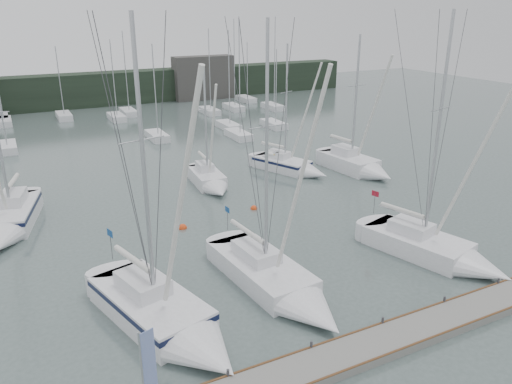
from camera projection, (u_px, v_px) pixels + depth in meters
ground at (301, 299)px, 26.29m from camera, size 160.00×160.00×0.00m
dock at (361, 350)px, 22.04m from camera, size 24.00×2.00×0.40m
far_treeline at (90, 90)px, 77.26m from camera, size 90.00×4.00×5.00m
far_building_right at (204, 78)px, 82.89m from camera, size 10.00×3.00×7.00m
mast_forest at (79, 127)px, 61.98m from camera, size 54.16×27.51×14.35m
sailboat_near_left at (172, 323)px, 23.18m from camera, size 5.68×10.48×15.42m
sailboat_near_center at (284, 288)px, 26.28m from camera, size 3.96×10.88×15.10m
sailboat_near_right at (445, 254)px, 29.83m from camera, size 5.32×9.45×15.41m
sailboat_mid_a at (9, 223)px, 33.92m from camera, size 4.91×9.31×13.41m
sailboat_mid_c at (211, 182)px, 42.26m from camera, size 2.78×6.92×10.92m
sailboat_mid_d at (294, 167)px, 46.25m from camera, size 5.22×8.03×12.30m
sailboat_mid_e at (360, 167)px, 45.98m from camera, size 3.75×8.45×13.18m
buoy_a at (183, 228)px, 34.71m from camera, size 0.61×0.61×0.61m
buoy_b at (254, 209)px, 38.05m from camera, size 0.55×0.55×0.55m
dock_banner at (147, 370)px, 17.08m from camera, size 0.58×0.23×3.99m
seagull at (271, 154)px, 25.97m from camera, size 1.09×0.60×0.22m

